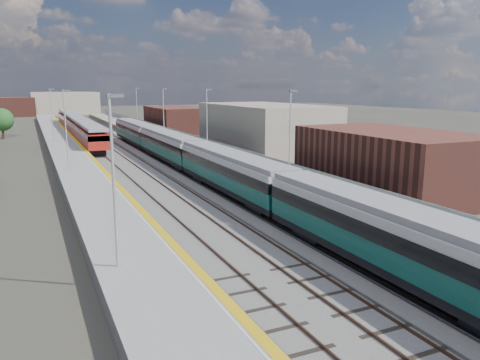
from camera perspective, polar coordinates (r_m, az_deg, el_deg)
ground at (r=63.93m, az=-12.07°, el=3.18°), size 320.00×320.00×0.00m
ballast_bed at (r=65.94m, az=-14.45°, el=3.34°), size 10.50×155.00×0.06m
tracks at (r=67.67m, az=-14.21°, el=3.62°), size 8.96×160.00×0.17m
platform_right at (r=67.54m, az=-8.16°, el=4.20°), size 4.70×155.00×8.52m
platform_left at (r=65.07m, az=-20.38°, el=3.32°), size 4.30×155.00×8.52m
buildings at (r=150.60m, az=-26.64°, el=10.90°), size 72.00×185.50×40.00m
green_train at (r=46.59m, az=-5.52°, el=2.99°), size 2.67×74.55×2.94m
red_train at (r=88.13m, az=-19.27°, el=6.35°), size 2.80×56.77×3.53m
tree_c at (r=89.04m, az=-27.06°, el=6.56°), size 3.85×3.85×5.22m
tree_d at (r=88.06m, az=-1.18°, el=7.95°), size 4.21×4.21×5.71m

